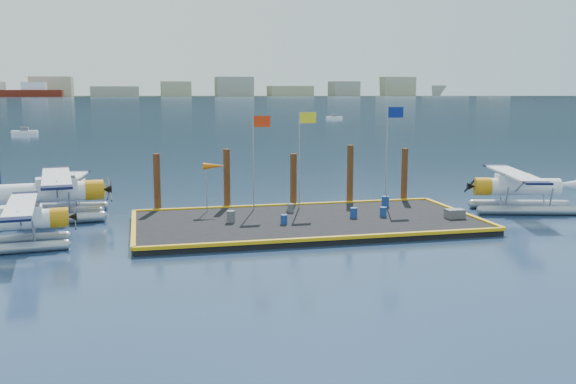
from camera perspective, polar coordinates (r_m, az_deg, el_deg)
name	(u,v)px	position (r m, az deg, el deg)	size (l,w,h in m)	color
ground	(307,226)	(38.17, 1.66, -3.05)	(4000.00, 4000.00, 0.00)	#192B4C
dock	(307,223)	(38.13, 1.66, -2.75)	(20.00, 10.00, 0.40)	black
dock_bumpers	(307,218)	(38.07, 1.66, -2.33)	(20.25, 10.25, 0.18)	#D79C0C
far_backdrop	(230,90)	(1791.07, -5.16, 9.01)	(3050.00, 2050.00, 810.00)	black
seaplane_a	(14,223)	(35.26, -23.15, -2.57)	(7.84, 8.65, 3.06)	#979DA5
seaplane_b	(50,195)	(41.94, -20.42, -0.26)	(9.57, 10.56, 3.73)	#979DA5
seaplane_c	(63,193)	(44.40, -19.35, -0.10)	(7.87, 8.68, 3.07)	#979DA5
seaplane_d	(520,189)	(45.09, 19.89, 0.24)	(9.08, 9.78, 3.48)	#979DA5
drum_0	(231,217)	(37.31, -5.11, -2.20)	(0.49, 0.49, 0.69)	#515155
drum_1	(354,213)	(38.75, 5.86, -1.85)	(0.43, 0.43, 0.61)	navy
drum_2	(383,212)	(39.34, 8.46, -1.75)	(0.41, 0.41, 0.58)	navy
drum_3	(284,219)	(36.72, -0.37, -2.45)	(0.39, 0.39, 0.55)	navy
drum_4	(385,201)	(42.71, 8.65, -0.84)	(0.49, 0.49, 0.69)	navy
drum_5	(291,208)	(40.27, 0.24, -1.43)	(0.39, 0.39, 0.55)	#515155
crate	(455,214)	(39.71, 14.60, -1.88)	(1.08, 0.72, 0.54)	#515155
flagpole_red	(257,148)	(40.70, -2.81, 3.96)	(1.14, 0.08, 6.00)	gray
flagpole_yellow	(302,145)	(41.33, 1.29, 4.20)	(1.14, 0.08, 6.20)	gray
flagpole_blue	(390,141)	(43.19, 9.04, 4.53)	(1.14, 0.08, 6.50)	gray
windsock	(214,167)	(40.43, -6.61, 2.21)	(1.40, 0.44, 3.12)	gray
piling_0	(157,185)	(41.93, -11.56, 0.64)	(0.44, 0.44, 4.00)	#3F1F12
piling_1	(227,181)	(42.27, -5.45, 0.98)	(0.44, 0.44, 4.20)	#3F1F12
piling_2	(293,182)	(43.12, 0.49, 0.91)	(0.44, 0.44, 3.80)	#3F1F12
piling_3	(350,176)	(44.19, 5.54, 1.39)	(0.44, 0.44, 4.30)	#3F1F12
piling_4	(404,177)	(45.63, 10.30, 1.34)	(0.44, 0.44, 4.00)	#3F1F12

